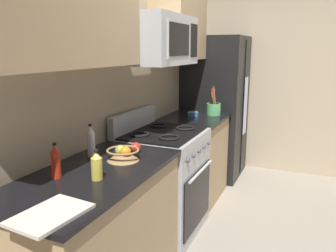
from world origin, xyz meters
name	(u,v)px	position (x,y,z in m)	size (l,w,h in m)	color
ground_plane	(233,244)	(0.00, 0.00, 0.00)	(16.00, 16.00, 0.00)	gray
wall_back	(123,87)	(0.00, 1.05, 1.30)	(8.00, 0.10, 2.60)	tan
counter_left	(96,240)	(-1.03, 0.66, 0.46)	(1.28, 0.64, 0.91)	tan
range_oven	(163,181)	(0.00, 0.66, 0.47)	(0.76, 0.69, 1.09)	#B2B5BA
counter_right	(193,157)	(0.80, 0.66, 0.46)	(0.82, 0.64, 0.91)	tan
refrigerator	(215,107)	(1.61, 0.64, 0.89)	(0.78, 0.75, 1.79)	black
wall_right	(273,75)	(2.10, 0.00, 1.30)	(0.10, 8.00, 2.60)	tan
microwave	(160,40)	(0.00, 0.69, 1.70)	(0.79, 0.44, 0.40)	#B2B5BA
upper_cabinets_left	(57,2)	(-1.04, 0.83, 1.88)	(1.27, 0.34, 0.72)	tan
upper_cabinets_right	(180,24)	(0.80, 0.83, 1.88)	(0.81, 0.34, 0.72)	tan
utensil_crock	(214,108)	(1.01, 0.49, 0.99)	(0.16, 0.16, 0.32)	#59AD66
fruit_basket	(123,153)	(-0.76, 0.60, 0.96)	(0.22, 0.22, 0.10)	#9E7A4C
apple_loose	(136,147)	(-0.58, 0.61, 0.95)	(0.08, 0.08, 0.08)	red
cutting_board	(50,215)	(-1.56, 0.50, 0.92)	(0.33, 0.23, 0.02)	silver
bottle_vinegar	(91,142)	(-0.78, 0.84, 1.01)	(0.05, 0.05, 0.23)	silver
bottle_oil	(97,166)	(-1.11, 0.56, 0.99)	(0.06, 0.06, 0.18)	gold
bottle_hot_sauce	(56,162)	(-1.18, 0.79, 1.00)	(0.05, 0.05, 0.21)	red
prep_bowl	(193,114)	(0.87, 0.68, 0.93)	(0.12, 0.12, 0.04)	teal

